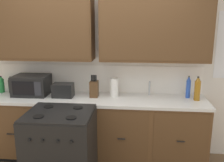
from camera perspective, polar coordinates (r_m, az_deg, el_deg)
The scene contains 12 objects.
wall_unit at distance 3.45m, azimuth -3.29°, elevation 9.02°, with size 4.16×0.40×2.54m.
counter_run at distance 3.56m, azimuth -3.53°, elevation -10.80°, with size 2.99×0.64×0.92m.
stove_range at distance 3.08m, azimuth -11.62°, elevation -15.23°, with size 0.76×0.68×0.95m.
microwave at distance 3.69m, azimuth -18.02°, elevation -0.90°, with size 0.48×0.37×0.28m.
toaster at distance 3.48m, azimuth -11.19°, elevation -2.09°, with size 0.28×0.18×0.19m.
knife_block at distance 3.43m, azimuth -4.14°, elevation -1.76°, with size 0.11×0.14×0.31m.
sink_faucet at distance 3.54m, azimuth 8.59°, elevation -1.63°, with size 0.02×0.02×0.20m, color #B2B5BA.
paper_towel_roll at distance 3.42m, azimuth 0.54°, elevation -1.49°, with size 0.12×0.12×0.26m, color white.
bottle_blue at distance 3.52m, azimuth 17.14°, elevation -1.39°, with size 0.06×0.06×0.30m.
bottle_amber at distance 3.44m, azimuth 19.05°, elevation -1.70°, with size 0.08×0.08×0.32m.
bottle_dark at distance 3.92m, azimuth -22.19°, elevation -0.78°, with size 0.08×0.08×0.24m.
bottle_green at distance 3.97m, azimuth -24.10°, elevation -0.72°, with size 0.08×0.08×0.25m.
Camera 1 is at (0.52, -2.90, 1.94)m, focal length 39.75 mm.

